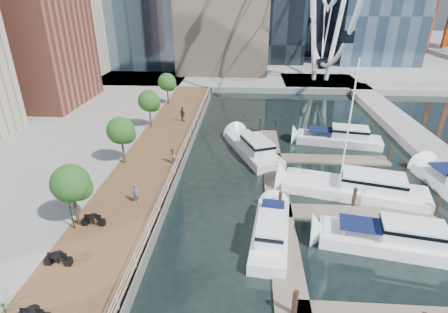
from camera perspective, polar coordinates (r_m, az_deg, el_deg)
ground at (r=22.12m, az=2.40°, el=-20.30°), size 520.00×520.00×0.00m
boardwalk at (r=35.38m, az=-11.61°, el=-1.12°), size 6.00×60.00×1.00m
seawall at (r=34.72m, az=-6.83°, el=-1.28°), size 0.25×60.00×1.00m
land_far at (r=118.60m, az=3.86°, el=17.41°), size 200.00×114.00×1.00m
breakwater at (r=43.50m, az=30.61°, el=0.79°), size 4.00×60.00×1.00m
pier at (r=70.67m, az=15.31°, el=11.56°), size 14.00×12.00×1.00m
railing at (r=34.31m, az=-7.08°, el=0.26°), size 0.10×60.00×1.05m
floating_docks at (r=30.77m, az=18.05°, el=-6.10°), size 16.00×34.00×2.60m
street_trees at (r=33.77m, az=-16.52°, el=4.07°), size 2.60×42.60×4.60m
cafe_tables at (r=22.39m, az=-26.94°, el=-18.16°), size 2.50×13.70×0.74m
yacht_foreground at (r=27.16m, az=25.47°, el=-13.25°), size 10.75×4.71×2.15m
pedestrian_near at (r=27.94m, az=-14.22°, el=-5.87°), size 0.59×0.42×1.54m
pedestrian_mid at (r=33.63m, az=-8.49°, el=0.11°), size 0.65×0.80×1.54m
pedestrian_far at (r=44.91m, az=-6.78°, el=6.85°), size 1.14×1.08×1.89m
moored_yachts at (r=32.58m, az=19.60°, el=-5.52°), size 23.45×36.46×11.50m
cafe_seating at (r=20.64m, az=-30.31°, el=-19.96°), size 4.61×13.66×2.67m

